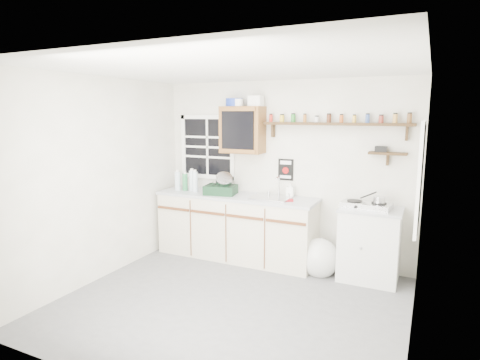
# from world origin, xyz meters

# --- Properties ---
(room) EXTENTS (3.64, 3.24, 2.54)m
(room) POSITION_xyz_m (0.00, 0.00, 1.25)
(room) COLOR #555557
(room) RESTS_ON ground
(main_cabinet) EXTENTS (2.31, 0.63, 0.92)m
(main_cabinet) POSITION_xyz_m (-0.58, 1.30, 0.46)
(main_cabinet) COLOR beige
(main_cabinet) RESTS_ON floor
(right_cabinet) EXTENTS (0.73, 0.57, 0.91)m
(right_cabinet) POSITION_xyz_m (1.25, 1.32, 0.46)
(right_cabinet) COLOR silver
(right_cabinet) RESTS_ON floor
(sink) EXTENTS (0.52, 0.44, 0.29)m
(sink) POSITION_xyz_m (-0.05, 1.30, 0.93)
(sink) COLOR #B3B3B8
(sink) RESTS_ON main_cabinet
(upper_cabinet) EXTENTS (0.60, 0.32, 0.65)m
(upper_cabinet) POSITION_xyz_m (-0.55, 1.44, 1.82)
(upper_cabinet) COLOR brown
(upper_cabinet) RESTS_ON wall_back
(upper_cabinet_clutter) EXTENTS (0.54, 0.24, 0.14)m
(upper_cabinet_clutter) POSITION_xyz_m (-0.56, 1.44, 2.21)
(upper_cabinet_clutter) COLOR #172F9B
(upper_cabinet_clutter) RESTS_ON upper_cabinet
(spice_shelf) EXTENTS (1.91, 0.18, 0.34)m
(spice_shelf) POSITION_xyz_m (0.73, 1.51, 1.93)
(spice_shelf) COLOR black
(spice_shelf) RESTS_ON wall_back
(secondary_shelf) EXTENTS (0.45, 0.16, 0.24)m
(secondary_shelf) POSITION_xyz_m (1.36, 1.52, 1.58)
(secondary_shelf) COLOR black
(secondary_shelf) RESTS_ON wall_back
(warning_sign) EXTENTS (0.22, 0.02, 0.30)m
(warning_sign) POSITION_xyz_m (0.05, 1.59, 1.28)
(warning_sign) COLOR black
(warning_sign) RESTS_ON wall_back
(window_back) EXTENTS (0.93, 0.03, 0.98)m
(window_back) POSITION_xyz_m (-1.20, 1.59, 1.55)
(window_back) COLOR black
(window_back) RESTS_ON wall_back
(window_right) EXTENTS (0.03, 0.78, 1.08)m
(window_right) POSITION_xyz_m (1.79, 0.55, 1.45)
(window_right) COLOR black
(window_right) RESTS_ON wall_back
(water_bottles) EXTENTS (0.39, 0.12, 0.33)m
(water_bottles) POSITION_xyz_m (-1.37, 1.26, 1.07)
(water_bottles) COLOR silver
(water_bottles) RESTS_ON main_cabinet
(dish_rack) EXTENTS (0.48, 0.40, 0.32)m
(dish_rack) POSITION_xyz_m (-0.78, 1.25, 1.02)
(dish_rack) COLOR black
(dish_rack) RESTS_ON main_cabinet
(soap_bottle) EXTENTS (0.10, 0.10, 0.21)m
(soap_bottle) POSITION_xyz_m (0.15, 1.50, 1.03)
(soap_bottle) COLOR silver
(soap_bottle) RESTS_ON main_cabinet
(rag) EXTENTS (0.17, 0.16, 0.02)m
(rag) POSITION_xyz_m (0.21, 1.24, 0.93)
(rag) COLOR maroon
(rag) RESTS_ON main_cabinet
(hotplate) EXTENTS (0.61, 0.38, 0.08)m
(hotplate) POSITION_xyz_m (1.19, 1.31, 0.95)
(hotplate) COLOR #B3B3B8
(hotplate) RESTS_ON right_cabinet
(saucepan) EXTENTS (0.32, 0.23, 0.15)m
(saucepan) POSITION_xyz_m (1.33, 1.31, 1.03)
(saucepan) COLOR #B3B3B8
(saucepan) RESTS_ON hotplate
(trash_bag) EXTENTS (0.46, 0.41, 0.52)m
(trash_bag) POSITION_xyz_m (0.66, 1.20, 0.22)
(trash_bag) COLOR silver
(trash_bag) RESTS_ON floor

